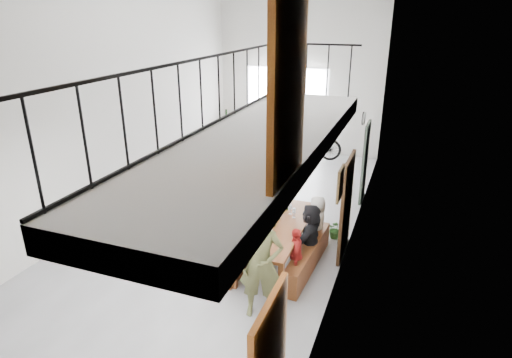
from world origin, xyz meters
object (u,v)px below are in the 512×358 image
at_px(serving_counter, 250,133).
at_px(oak_barrel, 228,135).
at_px(bench_inner, 248,245).
at_px(bicycle_near, 289,142).
at_px(side_bench, 155,185).
at_px(host_standing, 261,264).
at_px(tasting_table, 277,229).

bearing_deg(serving_counter, oak_barrel, -161.69).
bearing_deg(bench_inner, bicycle_near, 102.29).
xyz_separation_m(bench_inner, bicycle_near, (-1.05, 6.37, 0.24)).
distance_m(side_bench, serving_counter, 4.75).
bearing_deg(bench_inner, host_standing, -58.58).
bearing_deg(bench_inner, side_bench, 151.73).
distance_m(oak_barrel, bicycle_near, 2.25).
height_order(bench_inner, bicycle_near, bicycle_near).
bearing_deg(host_standing, tasting_table, 83.42).
bearing_deg(tasting_table, bicycle_near, 104.18).
xyz_separation_m(tasting_table, host_standing, (0.24, -1.53, 0.21)).
relative_size(tasting_table, bicycle_near, 1.29).
height_order(tasting_table, bicycle_near, bicycle_near).
xyz_separation_m(tasting_table, side_bench, (-4.06, 2.09, -0.48)).
bearing_deg(tasting_table, oak_barrel, 120.80).
relative_size(side_bench, host_standing, 0.87).
bearing_deg(serving_counter, host_standing, -71.09).
distance_m(bench_inner, serving_counter, 7.25).
bearing_deg(serving_counter, bicycle_near, -17.91).
distance_m(tasting_table, bicycle_near, 6.55).
height_order(serving_counter, host_standing, host_standing).
relative_size(bench_inner, oak_barrel, 2.46).
xyz_separation_m(oak_barrel, serving_counter, (0.71, 0.28, 0.07)).
bearing_deg(serving_counter, side_bench, -104.41).
height_order(bench_inner, serving_counter, serving_counter).
bearing_deg(serving_counter, tasting_table, -68.35).
bearing_deg(bicycle_near, side_bench, 136.57).
xyz_separation_m(side_bench, oak_barrel, (0.19, 4.37, 0.24)).
height_order(tasting_table, oak_barrel, oak_barrel).
xyz_separation_m(side_bench, serving_counter, (0.90, 4.65, 0.31)).
height_order(oak_barrel, host_standing, host_standing).
bearing_deg(tasting_table, side_bench, 152.60).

